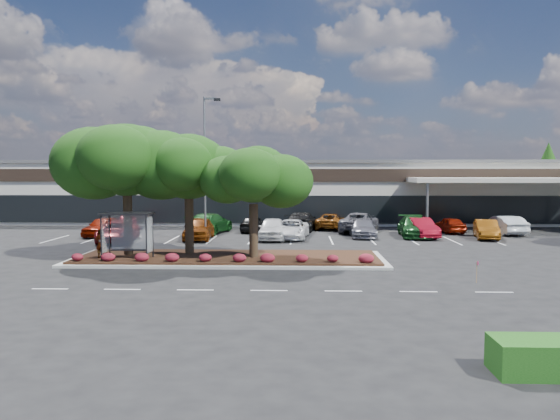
{
  "coord_description": "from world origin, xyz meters",
  "views": [
    {
      "loc": [
        2.08,
        -27.17,
        5.11
      ],
      "look_at": [
        0.84,
        8.7,
        2.6
      ],
      "focal_mm": 35.0,
      "sensor_mm": 36.0,
      "label": 1
    }
  ],
  "objects_px": {
    "car_1": "(118,232)",
    "survey_stake": "(477,269)",
    "car_0": "(103,227)",
    "light_pole": "(206,177)"
  },
  "relations": [
    {
      "from": "light_pole",
      "to": "car_0",
      "type": "height_order",
      "value": "light_pole"
    },
    {
      "from": "car_1",
      "to": "survey_stake",
      "type": "bearing_deg",
      "value": -41.1
    },
    {
      "from": "survey_stake",
      "to": "car_1",
      "type": "xyz_separation_m",
      "value": [
        -21.5,
        14.15,
        0.1
      ]
    },
    {
      "from": "survey_stake",
      "to": "car_0",
      "type": "height_order",
      "value": "car_0"
    },
    {
      "from": "car_0",
      "to": "car_1",
      "type": "xyz_separation_m",
      "value": [
        2.3,
        -3.33,
        -0.02
      ]
    },
    {
      "from": "light_pole",
      "to": "car_0",
      "type": "bearing_deg",
      "value": 163.0
    },
    {
      "from": "light_pole",
      "to": "car_1",
      "type": "bearing_deg",
      "value": -174.19
    },
    {
      "from": "survey_stake",
      "to": "car_1",
      "type": "bearing_deg",
      "value": 146.66
    },
    {
      "from": "car_0",
      "to": "car_1",
      "type": "relative_size",
      "value": 0.84
    },
    {
      "from": "light_pole",
      "to": "car_1",
      "type": "xyz_separation_m",
      "value": [
        -6.46,
        -0.66,
        -3.97
      ]
    }
  ]
}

